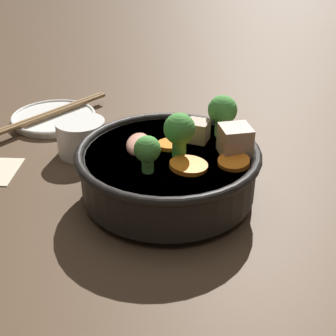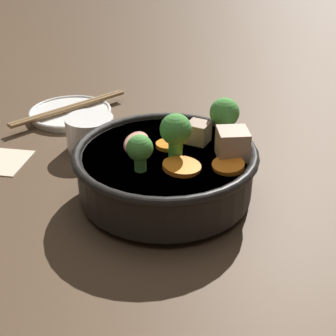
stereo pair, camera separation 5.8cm
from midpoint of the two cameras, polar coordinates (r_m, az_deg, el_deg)
The scene contains 5 objects.
ground_plane at distance 0.61m, azimuth 2.76°, elevation -3.59°, with size 3.00×3.00×0.00m, color #4C3826.
stirfry_bowl at distance 0.58m, azimuth 3.05°, elevation 0.18°, with size 0.23×0.23×0.12m.
side_saucer at distance 0.84m, azimuth -9.63°, elevation 6.62°, with size 0.14×0.14×0.01m.
tea_cup at distance 0.71m, azimuth -6.88°, elevation 4.20°, with size 0.07×0.07×0.05m.
chopsticks_pair at distance 0.84m, azimuth -9.69°, elevation 7.22°, with size 0.18×0.16×0.01m.
Camera 2 is at (-0.00, -0.51, 0.33)m, focal length 50.00 mm.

